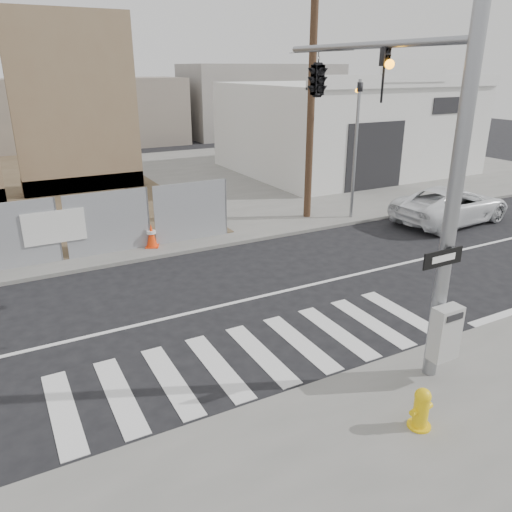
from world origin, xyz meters
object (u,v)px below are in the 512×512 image
fire_hydrant (421,408)px  suv (451,205)px  signal_pole (356,115)px  traffic_cone_d (152,236)px  auto_shop (345,127)px

fire_hydrant → suv: bearing=28.6°
signal_pole → suv: size_ratio=1.38×
traffic_cone_d → auto_shop: bearing=29.9°
fire_hydrant → traffic_cone_d: bearing=85.4°
suv → traffic_cone_d: suv is taller
fire_hydrant → suv: 13.09m
traffic_cone_d → fire_hydrant: bearing=-83.5°
auto_shop → traffic_cone_d: 16.35m
auto_shop → suv: size_ratio=2.37×
auto_shop → suv: 10.98m
auto_shop → traffic_cone_d: bearing=-150.1°
fire_hydrant → traffic_cone_d: size_ratio=0.93×
signal_pole → suv: bearing=27.5°
signal_pole → suv: (8.73, 4.54, -4.08)m
fire_hydrant → traffic_cone_d: (-1.23, 10.75, 0.02)m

